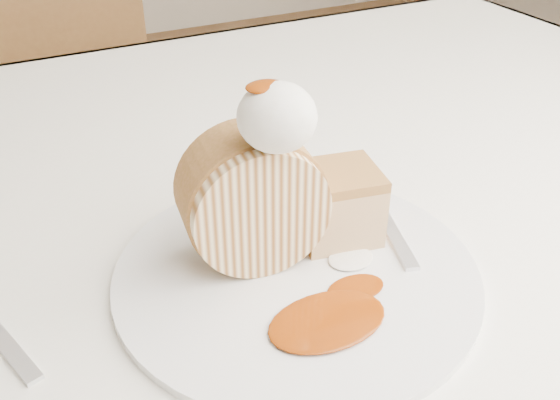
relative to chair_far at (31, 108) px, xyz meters
name	(u,v)px	position (x,y,z in m)	size (l,w,h in m)	color
table	(242,241)	(0.14, -0.79, 0.13)	(1.40, 0.90, 0.75)	white
chair_far	(31,108)	(0.00, 0.00, 0.00)	(0.51, 0.51, 0.93)	brown
plate	(296,272)	(0.11, -0.97, 0.22)	(0.30, 0.30, 0.01)	white
roulade_slice	(253,200)	(0.09, -0.93, 0.28)	(0.11, 0.11, 0.06)	#FFE6B1
cake_chunk	(338,208)	(0.17, -0.94, 0.25)	(0.07, 0.06, 0.05)	#AB7140
whipped_cream	(277,117)	(0.10, -0.96, 0.36)	(0.06, 0.06, 0.05)	white
caramel_drizzle	(265,78)	(0.09, -0.95, 0.39)	(0.03, 0.02, 0.01)	#802F05
caramel_pool	(327,321)	(0.10, -1.03, 0.23)	(0.09, 0.06, 0.00)	#802F05
fork	(388,225)	(0.21, -0.95, 0.23)	(0.02, 0.18, 0.00)	silver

